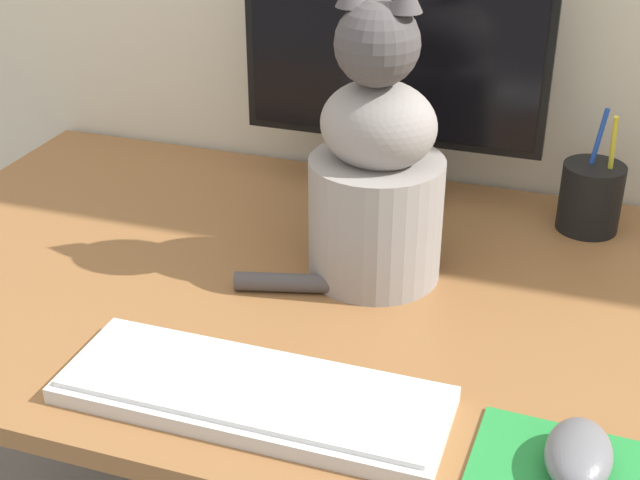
% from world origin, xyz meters
% --- Properties ---
extents(desk, '(1.28, 0.75, 0.72)m').
position_xyz_m(desk, '(0.00, 0.00, 0.63)').
color(desk, brown).
rests_on(desk, ground_plane).
extents(monitor, '(0.45, 0.17, 0.39)m').
position_xyz_m(monitor, '(-0.00, 0.28, 0.94)').
color(monitor, black).
rests_on(monitor, desk).
extents(keyboard, '(0.41, 0.15, 0.02)m').
position_xyz_m(keyboard, '(-0.01, -0.25, 0.73)').
color(keyboard, silver).
rests_on(keyboard, desk).
extents(computer_mouse_right, '(0.06, 0.10, 0.04)m').
position_xyz_m(computer_mouse_right, '(0.32, -0.25, 0.74)').
color(computer_mouse_right, slate).
rests_on(computer_mouse_right, mousepad_right).
extents(cat, '(0.25, 0.20, 0.39)m').
position_xyz_m(cat, '(0.04, 0.05, 0.87)').
color(cat, gray).
rests_on(cat, desk).
extents(pen_cup, '(0.09, 0.09, 0.18)m').
position_xyz_m(pen_cup, '(0.30, 0.27, 0.77)').
color(pen_cup, black).
rests_on(pen_cup, desk).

